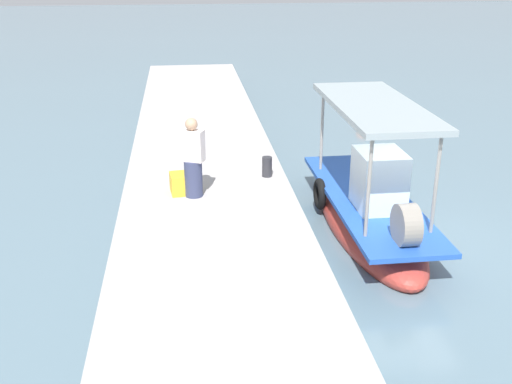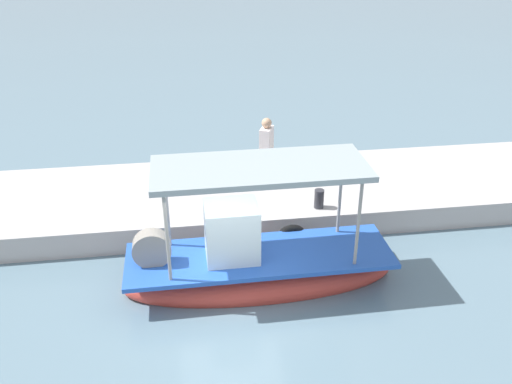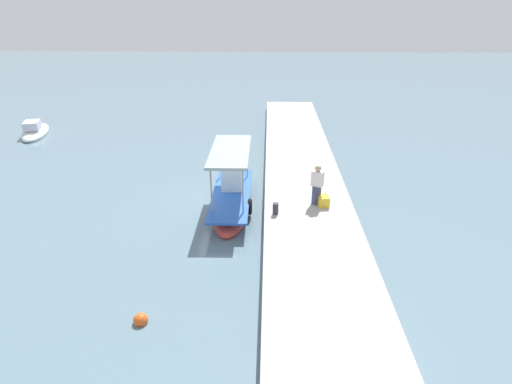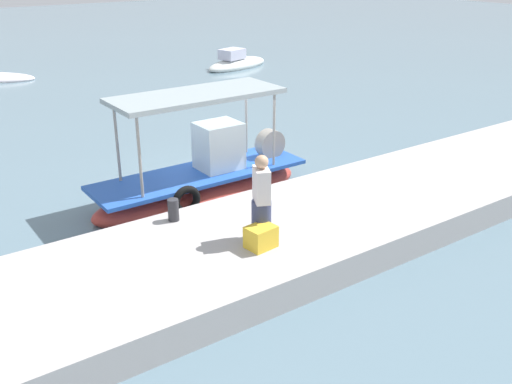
{
  "view_description": "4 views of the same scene",
  "coord_description": "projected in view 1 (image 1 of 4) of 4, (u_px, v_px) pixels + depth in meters",
  "views": [
    {
      "loc": [
        11.27,
        -4.4,
        5.8
      ],
      "look_at": [
        -0.6,
        -2.97,
        1.02
      ],
      "focal_mm": 42.94,
      "sensor_mm": 36.0,
      "label": 1
    },
    {
      "loc": [
        0.74,
        9.23,
        7.3
      ],
      "look_at": [
        -0.96,
        -2.73,
        1.07
      ],
      "focal_mm": 38.45,
      "sensor_mm": 36.0,
      "label": 2
    },
    {
      "loc": [
        -17.84,
        -2.12,
        8.86
      ],
      "look_at": [
        -0.52,
        -1.6,
        0.71
      ],
      "focal_mm": 29.13,
      "sensor_mm": 36.0,
      "label": 3
    },
    {
      "loc": [
        -7.52,
        -12.74,
        6.05
      ],
      "look_at": [
        -0.65,
        -2.9,
        1.01
      ],
      "focal_mm": 40.58,
      "sensor_mm": 36.0,
      "label": 4
    }
  ],
  "objects": [
    {
      "name": "fisherman_near_bollard",
      "position": [
        193.0,
        161.0,
        13.36
      ],
      "size": [
        0.52,
        0.57,
        1.78
      ],
      "color": "#373E60",
      "rests_on": "dock_quay"
    },
    {
      "name": "ground_plane",
      "position": [
        398.0,
        241.0,
        13.03
      ],
      "size": [
        120.0,
        120.0,
        0.0
      ],
      "primitive_type": "plane",
      "color": "slate"
    },
    {
      "name": "marker_buoy",
      "position": [
        362.0,
        128.0,
        20.86
      ],
      "size": [
        0.44,
        0.44,
        0.44
      ],
      "color": "#E3581E",
      "rests_on": "ground_plane"
    },
    {
      "name": "cargo_crate",
      "position": [
        181.0,
        183.0,
        13.75
      ],
      "size": [
        0.6,
        0.51,
        0.44
      ],
      "primitive_type": "cube",
      "rotation": [
        0.0,
        0.0,
        0.12
      ],
      "color": "yellow",
      "rests_on": "dock_quay"
    },
    {
      "name": "mooring_bollard",
      "position": [
        267.0,
        167.0,
        14.74
      ],
      "size": [
        0.24,
        0.24,
        0.49
      ],
      "primitive_type": "cylinder",
      "color": "#2D2D33",
      "rests_on": "dock_quay"
    },
    {
      "name": "dock_quay",
      "position": [
        213.0,
        237.0,
        12.47
      ],
      "size": [
        36.0,
        3.86,
        0.65
      ],
      "primitive_type": "cube",
      "color": "#B2ADAC",
      "rests_on": "ground_plane"
    },
    {
      "name": "main_fishing_boat",
      "position": [
        369.0,
        209.0,
        13.38
      ],
      "size": [
        5.94,
        1.84,
        3.17
      ],
      "color": "#BE3E33",
      "rests_on": "ground_plane"
    }
  ]
}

